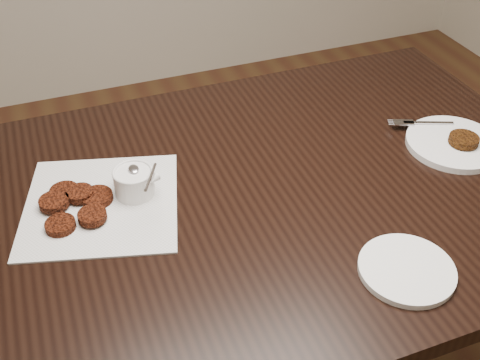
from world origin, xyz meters
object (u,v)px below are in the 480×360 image
at_px(napkin, 101,204).
at_px(plate_empty, 407,270).
at_px(table, 248,304).
at_px(sauce_ramekin, 132,170).
at_px(plate_with_patty, 454,141).

bearing_deg(napkin, plate_empty, -38.33).
bearing_deg(table, plate_empty, -59.94).
xyz_separation_m(napkin, plate_empty, (0.49, -0.39, 0.00)).
relative_size(sauce_ramekin, plate_with_patty, 0.54).
height_order(plate_with_patty, plate_empty, plate_with_patty).
bearing_deg(plate_empty, table, 120.06).
relative_size(table, plate_with_patty, 6.58).
bearing_deg(table, plate_with_patty, -1.66).
distance_m(table, sauce_ramekin, 0.50).
bearing_deg(plate_with_patty, table, 178.34).
bearing_deg(plate_empty, plate_with_patty, 42.48).
distance_m(napkin, plate_empty, 0.62).
xyz_separation_m(table, plate_empty, (0.18, -0.32, 0.38)).
bearing_deg(table, sauce_ramekin, 161.25).
bearing_deg(plate_with_patty, napkin, 174.06).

